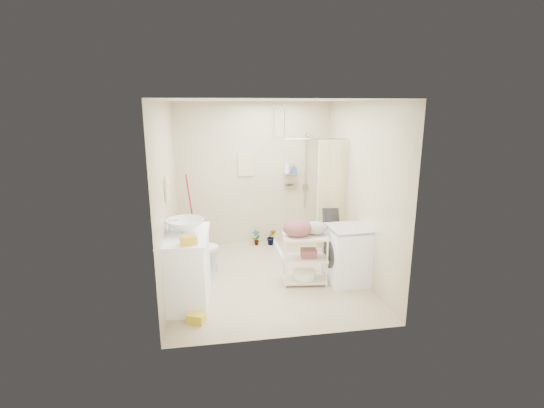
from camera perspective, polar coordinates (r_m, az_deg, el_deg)
The scene contains 23 objects.
floor at distance 6.06m, azimuth -0.63°, elevation -10.58°, with size 3.20×3.20×0.00m, color #C0B290.
ceiling at distance 5.51m, azimuth -0.70°, elevation 14.81°, with size 2.80×3.20×0.04m, color silver.
wall_back at distance 7.20m, azimuth -2.61°, elevation 4.25°, with size 2.80×0.04×2.60m, color beige.
wall_front at distance 4.12m, azimuth 2.73°, elevation -3.33°, with size 2.80×0.04×2.60m, color beige.
wall_left at distance 5.61m, azimuth -14.95°, elevation 0.93°, with size 0.04×3.20×2.60m, color beige.
wall_right at distance 6.01m, azimuth 12.65°, elevation 1.93°, with size 0.04×3.20×2.60m, color beige.
vanity at distance 5.35m, azimuth -12.29°, elevation -9.00°, with size 0.59×1.06×0.93m, color white.
sink at distance 5.24m, azimuth -12.48°, elevation -3.08°, with size 0.50×0.50×0.17m, color silver.
counter_basket at distance 4.79m, azimuth -12.00°, elevation -5.14°, with size 0.18×0.14×0.10m, color gold.
floor_basket at distance 4.99m, azimuth -10.90°, elevation -15.64°, with size 0.29×0.22×0.16m, color yellow.
toilet at distance 6.25m, azimuth -10.75°, elevation -6.59°, with size 0.39×0.68×0.70m, color white.
mop at distance 7.15m, azimuth -11.97°, elevation -1.12°, with size 0.13×0.13×1.38m, color #AA1324, non-canonical shape.
potted_plant_a at distance 7.33m, azimuth -2.30°, elevation -4.87°, with size 0.16×0.11×0.30m, color brown.
potted_plant_b at distance 7.35m, azimuth -0.09°, elevation -4.78°, with size 0.17×0.14×0.31m, color brown.
hanging_towel at distance 7.13m, azimuth -3.81°, elevation 5.76°, with size 0.28×0.03×0.42m, color beige.
towel_ring at distance 5.38m, azimuth -15.04°, elevation 2.22°, with size 0.04×0.22×0.34m, color #D6C282, non-canonical shape.
tp_holder at distance 5.81m, azimuth -14.15°, elevation -4.52°, with size 0.08×0.12×0.14m, color white, non-canonical shape.
shower at distance 6.87m, azimuth 5.02°, elevation 1.60°, with size 1.10×1.10×2.10m, color white, non-canonical shape.
shampoo_bottle_a at distance 7.20m, azimuth 2.16°, elevation 5.40°, with size 0.09×0.10×0.25m, color silver.
shampoo_bottle_b at distance 7.22m, azimuth 3.20°, elevation 5.12°, with size 0.08×0.08×0.17m, color #315294.
washing_machine at distance 5.89m, azimuth 10.97°, elevation -7.21°, with size 0.57×0.59×0.84m, color white.
laundry_rack at distance 5.76m, azimuth 4.78°, elevation -7.29°, with size 0.63×0.37×0.87m, color beige, non-canonical shape.
ironing_board at distance 6.03m, azimuth 8.78°, elevation -5.44°, with size 0.30×0.09×1.07m, color black, non-canonical shape.
Camera 1 is at (-0.84, -5.44, 2.54)m, focal length 26.00 mm.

